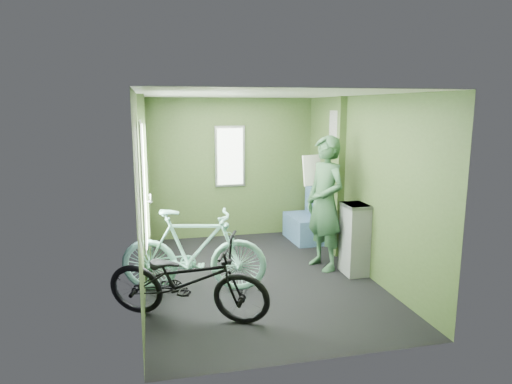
{
  "coord_description": "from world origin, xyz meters",
  "views": [
    {
      "loc": [
        -1.29,
        -5.38,
        2.16
      ],
      "look_at": [
        0.0,
        0.1,
        1.1
      ],
      "focal_mm": 32.0,
      "sensor_mm": 36.0,
      "label": 1
    }
  ],
  "objects_px": {
    "waste_box": "(355,239)",
    "bicycle_mint": "(195,292)",
    "bicycle_black": "(188,321)",
    "bench_seat": "(305,225)",
    "passenger": "(325,203)"
  },
  "relations": [
    {
      "from": "bicycle_black",
      "to": "passenger",
      "type": "distance_m",
      "value": 2.43
    },
    {
      "from": "bicycle_mint",
      "to": "waste_box",
      "type": "relative_size",
      "value": 1.82
    },
    {
      "from": "bicycle_black",
      "to": "bench_seat",
      "type": "height_order",
      "value": "bench_seat"
    },
    {
      "from": "waste_box",
      "to": "passenger",
      "type": "bearing_deg",
      "value": 134.92
    },
    {
      "from": "bicycle_black",
      "to": "passenger",
      "type": "height_order",
      "value": "passenger"
    },
    {
      "from": "bench_seat",
      "to": "bicycle_black",
      "type": "bearing_deg",
      "value": -133.49
    },
    {
      "from": "passenger",
      "to": "bicycle_black",
      "type": "bearing_deg",
      "value": -75.57
    },
    {
      "from": "bicycle_mint",
      "to": "bench_seat",
      "type": "bearing_deg",
      "value": -35.45
    },
    {
      "from": "bicycle_black",
      "to": "waste_box",
      "type": "height_order",
      "value": "waste_box"
    },
    {
      "from": "waste_box",
      "to": "bicycle_black",
      "type": "bearing_deg",
      "value": -158.78
    },
    {
      "from": "bicycle_mint",
      "to": "passenger",
      "type": "distance_m",
      "value": 2.06
    },
    {
      "from": "passenger",
      "to": "waste_box",
      "type": "relative_size",
      "value": 1.92
    },
    {
      "from": "bicycle_mint",
      "to": "waste_box",
      "type": "height_order",
      "value": "waste_box"
    },
    {
      "from": "bicycle_black",
      "to": "waste_box",
      "type": "bearing_deg",
      "value": -44.06
    },
    {
      "from": "waste_box",
      "to": "bicycle_mint",
      "type": "bearing_deg",
      "value": -175.84
    }
  ]
}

